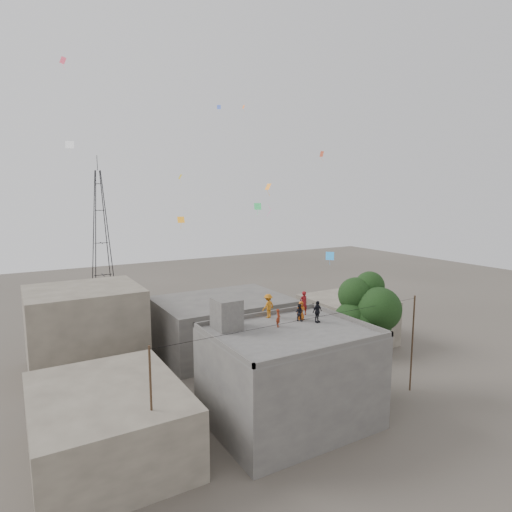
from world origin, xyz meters
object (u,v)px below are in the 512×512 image
Objects in this scene: transmission_tower at (101,236)px; person_red_adult at (303,303)px; stair_head_box at (227,314)px; person_dark_adult at (317,312)px; tree at (367,313)px.

person_red_adult is at bearing -79.33° from transmission_tower.
stair_head_box is 37.46m from transmission_tower.
person_red_adult is (7.04, -37.35, -2.09)m from transmission_tower.
stair_head_box reaches higher than person_dark_adult.
person_dark_adult is (-0.28, -1.96, -0.13)m from person_red_adult.
person_dark_adult is at bearing -17.74° from stair_head_box.
stair_head_box reaches higher than person_red_adult.
transmission_tower is 13.21× the size of person_dark_adult.
person_red_adult is 1.17× the size of person_dark_adult.
transmission_tower reaches higher than person_dark_adult.
transmission_tower is 38.06m from person_red_adult.
transmission_tower is (-11.37, 39.40, 2.97)m from tree.
person_red_adult is at bearing 154.58° from tree.
tree reaches higher than person_red_adult.
person_dark_adult is at bearing -80.25° from transmission_tower.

